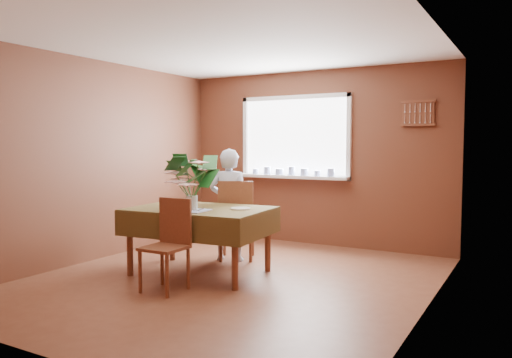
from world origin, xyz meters
The scene contains 15 objects.
floor centered at (0.00, 0.00, 0.00)m, with size 4.50×4.50×0.00m, color brown.
ceiling centered at (0.00, 0.00, 2.50)m, with size 4.50×4.50×0.00m, color white.
wall_back centered at (0.00, 2.25, 1.25)m, with size 4.00×4.00×0.00m, color brown.
wall_front centered at (0.00, -2.25, 1.25)m, with size 4.00×4.00×0.00m, color brown.
wall_left centered at (-2.00, 0.00, 1.25)m, with size 4.50×4.50×0.00m, color brown.
wall_right centered at (2.00, 0.00, 1.25)m, with size 4.50×4.50×0.00m, color brown.
window_assembly centered at (-0.30, 2.19, 1.34)m, with size 1.72×0.20×1.22m.
spoon_rack centered at (1.45, 2.22, 1.85)m, with size 0.44×0.05×0.33m.
dining_table centered at (-0.45, 0.07, 0.65)m, with size 1.61×1.16×0.75m.
chair_far centered at (-0.43, 0.81, 0.54)m, with size 0.58×0.58×1.00m.
chair_near centered at (-0.36, -0.57, 0.50)m, with size 0.39×0.39×0.91m.
seated_woman centered at (-0.51, 0.77, 0.70)m, with size 0.51×0.33×1.40m, color white.
flower_bouquet centered at (-0.41, -0.13, 1.10)m, with size 0.64×0.64×0.55m.
side_plate centered at (0.00, 0.21, 0.75)m, with size 0.22×0.22×0.01m, color white.
table_knife centered at (-0.32, -0.09, 0.75)m, with size 0.02×0.23×0.00m, color silver.
Camera 1 is at (2.82, -4.42, 1.45)m, focal length 35.00 mm.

